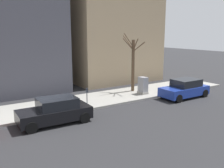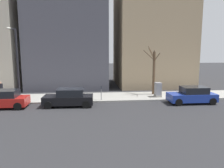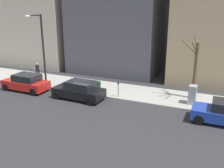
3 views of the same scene
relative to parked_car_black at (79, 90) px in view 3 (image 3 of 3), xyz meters
name	(u,v)px [view 3 (image 3 of 3)]	position (x,y,z in m)	size (l,w,h in m)	color
ground_plane	(80,94)	(1.01, 0.56, -0.74)	(120.00, 120.00, 0.00)	#2B2B2D
sidewalk	(91,87)	(3.01, 0.56, -0.66)	(4.00, 36.00, 0.15)	#9E9B93
parked_car_black	(79,90)	(0.00, 0.00, 0.00)	(2.05, 4.26, 1.52)	black
parked_car_red	(26,83)	(-0.05, 5.49, 0.00)	(1.95, 4.21, 1.52)	red
parking_meter	(118,87)	(1.46, -2.85, 0.24)	(0.14, 0.10, 1.35)	slate
utility_box	(192,95)	(2.31, -8.60, 0.11)	(0.83, 0.61, 1.43)	#A8A399
streetlamp	(41,45)	(1.29, 4.57, 3.28)	(1.97, 0.32, 6.50)	black
bare_tree	(195,68)	(3.60, -8.49, 1.90)	(2.41, 1.42, 5.07)	brown
trash_bin	(98,86)	(1.91, -0.71, -0.14)	(0.56, 0.56, 0.90)	#14381E
pedestrian_near_meter	(38,70)	(3.02, 6.72, 0.35)	(0.36, 0.36, 1.66)	#1E1E2D
office_block_center	(122,7)	(11.40, 0.86, 6.45)	(9.79, 9.79, 14.36)	#4C4C56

